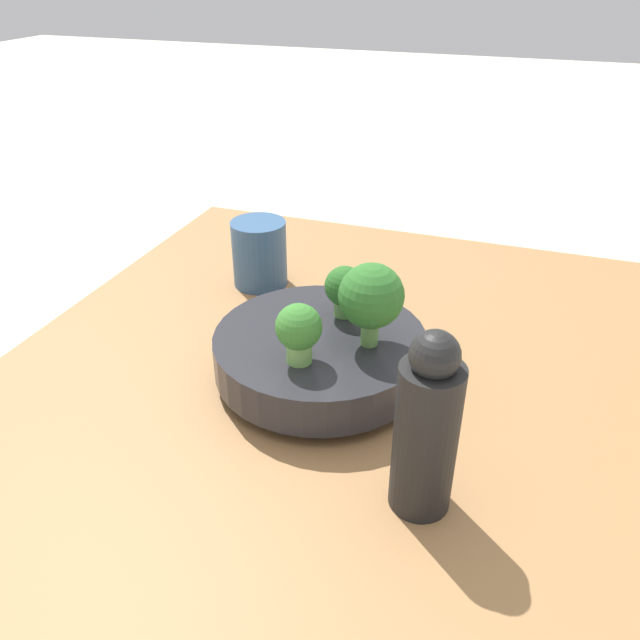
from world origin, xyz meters
TOP-DOWN VIEW (x-y plane):
  - ground_plane at (0.00, 0.00)m, footprint 6.00×6.00m
  - table at (0.00, 0.00)m, footprint 0.89×0.83m
  - bowl at (-0.02, 0.03)m, footprint 0.24×0.24m
  - broccoli_floret_left at (-0.08, 0.03)m, footprint 0.05×0.05m
  - broccoli_floret_right at (0.03, 0.02)m, footprint 0.05×0.05m
  - broccoli_floret_front at (-0.02, -0.03)m, footprint 0.07×0.07m
  - cup at (0.18, 0.19)m, footprint 0.08×0.08m
  - pepper_mill at (-0.17, -0.12)m, footprint 0.06×0.06m

SIDE VIEW (x-z plane):
  - ground_plane at x=0.00m, z-range 0.00..0.00m
  - table at x=0.00m, z-range 0.00..0.05m
  - bowl at x=-0.02m, z-range 0.05..0.11m
  - cup at x=0.18m, z-range 0.05..0.14m
  - pepper_mill at x=-0.17m, z-range 0.04..0.22m
  - broccoli_floret_right at x=0.03m, z-range 0.11..0.17m
  - broccoli_floret_left at x=-0.08m, z-range 0.11..0.18m
  - broccoli_floret_front at x=-0.02m, z-range 0.12..0.21m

